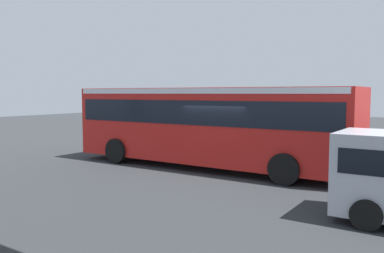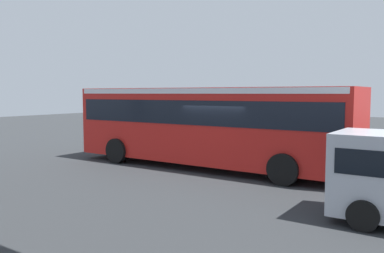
% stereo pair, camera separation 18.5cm
% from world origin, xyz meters
% --- Properties ---
extents(ground, '(80.00, 80.00, 0.00)m').
position_xyz_m(ground, '(0.00, 0.00, 0.00)').
color(ground, '#2D3033').
extents(city_bus, '(11.54, 2.85, 3.15)m').
position_xyz_m(city_bus, '(1.06, -0.27, 1.88)').
color(city_bus, red).
rests_on(city_bus, ground).
extents(traffic_sign, '(0.08, 0.60, 2.80)m').
position_xyz_m(traffic_sign, '(0.55, -4.03, 1.89)').
color(traffic_sign, slate).
rests_on(traffic_sign, ground).
extents(lane_dash_left, '(2.00, 0.20, 0.01)m').
position_xyz_m(lane_dash_left, '(-4.00, -2.25, 0.00)').
color(lane_dash_left, silver).
rests_on(lane_dash_left, ground).
extents(lane_dash_centre, '(2.00, 0.20, 0.01)m').
position_xyz_m(lane_dash_centre, '(0.00, -2.25, 0.00)').
color(lane_dash_centre, silver).
rests_on(lane_dash_centre, ground).
extents(lane_dash_right, '(2.00, 0.20, 0.01)m').
position_xyz_m(lane_dash_right, '(4.00, -2.25, 0.00)').
color(lane_dash_right, silver).
rests_on(lane_dash_right, ground).
extents(lane_dash_rightmost, '(2.00, 0.20, 0.01)m').
position_xyz_m(lane_dash_rightmost, '(8.00, -2.25, 0.00)').
color(lane_dash_rightmost, silver).
rests_on(lane_dash_rightmost, ground).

